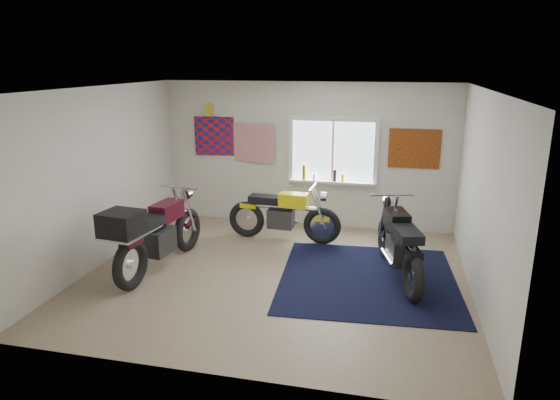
% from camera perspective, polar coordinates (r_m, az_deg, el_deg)
% --- Properties ---
extents(ground, '(5.50, 5.50, 0.00)m').
position_cam_1_polar(ground, '(7.46, -0.51, -8.58)').
color(ground, '#9E896B').
rests_on(ground, ground).
extents(room_shell, '(5.50, 5.50, 5.50)m').
position_cam_1_polar(room_shell, '(6.95, -0.55, 3.86)').
color(room_shell, white).
rests_on(room_shell, ground).
extents(navy_rug, '(2.67, 2.77, 0.01)m').
position_cam_1_polar(navy_rug, '(7.44, 10.00, -8.85)').
color(navy_rug, black).
rests_on(navy_rug, ground).
extents(window_assembly, '(1.66, 0.17, 1.26)m').
position_cam_1_polar(window_assembly, '(9.30, 6.05, 5.08)').
color(window_assembly, white).
rests_on(window_assembly, room_shell).
extents(oil_bottles, '(0.79, 0.07, 0.28)m').
position_cam_1_polar(oil_bottles, '(9.34, 4.45, 2.93)').
color(oil_bottles, olive).
rests_on(oil_bottles, window_assembly).
extents(flag_display, '(1.60, 0.10, 1.17)m').
position_cam_1_polar(flag_display, '(9.78, -8.12, 10.15)').
color(flag_display, red).
rests_on(flag_display, room_shell).
extents(triumph_poster, '(0.90, 0.03, 0.70)m').
position_cam_1_polar(triumph_poster, '(9.22, 15.10, 5.68)').
color(triumph_poster, '#A54C14').
rests_on(triumph_poster, room_shell).
extents(yellow_triumph, '(2.03, 0.61, 1.02)m').
position_cam_1_polar(yellow_triumph, '(8.72, 0.36, -1.78)').
color(yellow_triumph, black).
rests_on(yellow_triumph, ground).
extents(black_chrome_bike, '(0.82, 2.14, 1.12)m').
position_cam_1_polar(black_chrome_bike, '(7.42, 13.44, -5.07)').
color(black_chrome_bike, black).
rests_on(black_chrome_bike, navy_rug).
extents(maroon_tourer, '(0.79, 2.29, 1.16)m').
position_cam_1_polar(maroon_tourer, '(7.57, -14.25, -3.79)').
color(maroon_tourer, black).
rests_on(maroon_tourer, ground).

